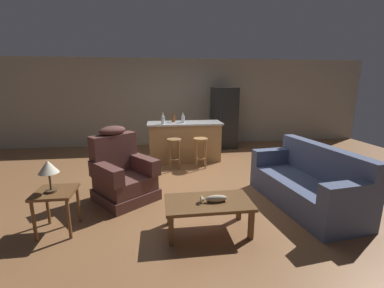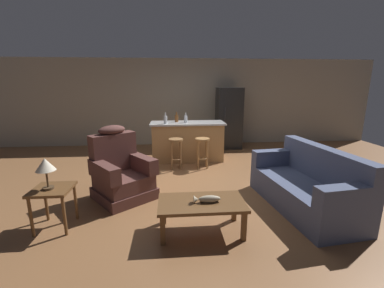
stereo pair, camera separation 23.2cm
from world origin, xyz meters
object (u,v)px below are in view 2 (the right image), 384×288
Objects in this scene: bar_stool_right at (202,147)px; refrigerator at (229,118)px; fish_figurine at (207,199)px; bottle_short_amber at (186,119)px; couch at (307,186)px; bottle_tall_green at (165,120)px; recliner_near_lamp at (121,173)px; table_lamp at (45,166)px; coffee_table at (202,205)px; kitchen_island at (188,141)px; bottle_wine_dark at (177,118)px; end_table at (53,195)px; bar_stool_left at (176,148)px.

refrigerator is (1.01, 1.83, 0.41)m from bar_stool_right.
fish_figurine is 3.26m from bottle_short_amber.
bottle_tall_green reaches higher than couch.
bottle_tall_green is at bearing -142.61° from refrigerator.
recliner_near_lamp is at bearing -111.36° from bottle_tall_green.
coffee_table is at bearing -6.76° from table_lamp.
coffee_table is 0.92× the size of recliner_near_lamp.
recliner_near_lamp is at bearing -121.42° from kitchen_island.
bottle_short_amber is 0.25m from bottle_wine_dark.
end_table is 2.31× the size of bottle_wine_dark.
couch reaches higher than end_table.
table_lamp is at bearing 173.24° from coffee_table.
refrigerator is 6.73× the size of bottle_tall_green.
bar_stool_left is at bearing -62.55° from bottle_tall_green.
table_lamp is (-2.01, 0.26, 0.41)m from fish_figurine.
bar_stool_left is 2.46m from refrigerator.
refrigerator is at bearing 48.83° from bar_stool_left.
table_lamp is at bearing -76.32° from recliner_near_lamp.
table_lamp is (-0.03, -0.03, 0.41)m from end_table.
bar_stool_right is at bearing -65.18° from kitchen_island.
couch is at bearing -46.41° from bar_stool_left.
end_table is 1.37× the size of table_lamp.
coffee_table is at bearing 8.31° from recliner_near_lamp.
couch is at bearing 39.79° from recliner_near_lamp.
recliner_near_lamp reaches higher than kitchen_island.
end_table is 3.16m from bottle_tall_green.
couch is 3.15m from kitchen_island.
end_table is 0.32× the size of refrigerator.
couch is 7.60× the size of bottle_tall_green.
coffee_table is at bearing -97.27° from bar_stool_right.
table_lamp reaches higher than coffee_table.
coffee_table is 3.25m from bottle_short_amber.
refrigerator is at bearing 42.75° from bottle_short_amber.
table_lamp is at bearing -125.61° from bar_stool_left.
end_table is at bearing -76.03° from recliner_near_lamp.
end_table is 5.30m from refrigerator.
couch reaches higher than fish_figurine.
refrigerator reaches higher than recliner_near_lamp.
bottle_short_amber is at bearing 119.61° from bar_stool_right.
couch is 2.83m from bar_stool_left.
bottle_wine_dark is (-0.26, 0.09, 0.56)m from kitchen_island.
end_table is 3.54m from bottle_short_amber.
refrigerator reaches higher than bottle_short_amber.
coffee_table is 3.22m from kitchen_island.
bottle_wine_dark is at bearing 86.82° from bar_stool_left.
end_table is (-3.61, -0.28, 0.12)m from couch.
coffee_table is 0.62× the size of refrigerator.
end_table is 2.14× the size of bottle_tall_green.
table_lamp is at bearing -2.16° from couch.
table_lamp is at bearing -136.43° from end_table.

